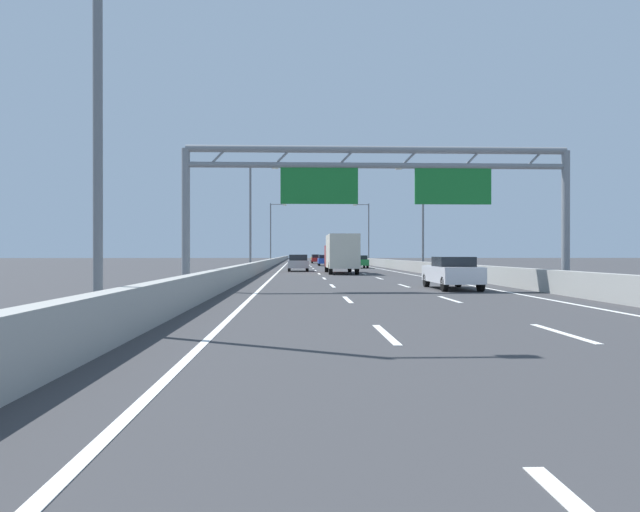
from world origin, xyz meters
name	(u,v)px	position (x,y,z in m)	size (l,w,h in m)	color
ground_plane	(319,263)	(0.00, 100.00, 0.00)	(260.00, 260.00, 0.00)	#38383A
lane_dash_left_1	(386,334)	(-1.80, 12.50, 0.01)	(0.16, 3.00, 0.01)	white
lane_dash_left_2	(348,300)	(-1.80, 21.50, 0.01)	(0.16, 3.00, 0.01)	white
lane_dash_left_3	(332,286)	(-1.80, 30.50, 0.01)	(0.16, 3.00, 0.01)	white
lane_dash_left_4	(324,278)	(-1.80, 39.50, 0.01)	(0.16, 3.00, 0.01)	white
lane_dash_left_5	(319,274)	(-1.80, 48.50, 0.01)	(0.16, 3.00, 0.01)	white
lane_dash_left_6	(316,271)	(-1.80, 57.50, 0.01)	(0.16, 3.00, 0.01)	white
lane_dash_left_7	(313,268)	(-1.80, 66.50, 0.01)	(0.16, 3.00, 0.01)	white
lane_dash_left_8	(311,267)	(-1.80, 75.50, 0.01)	(0.16, 3.00, 0.01)	white
lane_dash_left_9	(310,265)	(-1.80, 84.50, 0.01)	(0.16, 3.00, 0.01)	white
lane_dash_left_10	(308,264)	(-1.80, 93.50, 0.01)	(0.16, 3.00, 0.01)	white
lane_dash_left_11	(307,263)	(-1.80, 102.50, 0.01)	(0.16, 3.00, 0.01)	white
lane_dash_left_12	(307,262)	(-1.80, 111.50, 0.01)	(0.16, 3.00, 0.01)	white
lane_dash_left_13	(306,262)	(-1.80, 120.50, 0.01)	(0.16, 3.00, 0.01)	white
lane_dash_left_14	(305,261)	(-1.80, 129.50, 0.01)	(0.16, 3.00, 0.01)	white
lane_dash_left_15	(305,261)	(-1.80, 138.50, 0.01)	(0.16, 3.00, 0.01)	white
lane_dash_left_16	(304,260)	(-1.80, 147.50, 0.01)	(0.16, 3.00, 0.01)	white
lane_dash_left_17	(304,260)	(-1.80, 156.50, 0.01)	(0.16, 3.00, 0.01)	white
lane_dash_right_1	(563,333)	(1.80, 12.50, 0.01)	(0.16, 3.00, 0.01)	white
lane_dash_right_2	(450,299)	(1.80, 21.50, 0.01)	(0.16, 3.00, 0.01)	white
lane_dash_right_3	(404,286)	(1.80, 30.50, 0.01)	(0.16, 3.00, 0.01)	white
lane_dash_right_4	(379,278)	(1.80, 39.50, 0.01)	(0.16, 3.00, 0.01)	white
lane_dash_right_5	(364,274)	(1.80, 48.50, 0.01)	(0.16, 3.00, 0.01)	white
lane_dash_right_6	(353,271)	(1.80, 57.50, 0.01)	(0.16, 3.00, 0.01)	white
lane_dash_right_7	(346,268)	(1.80, 66.50, 0.01)	(0.16, 3.00, 0.01)	white
lane_dash_right_8	(340,267)	(1.80, 75.50, 0.01)	(0.16, 3.00, 0.01)	white
lane_dash_right_9	(335,265)	(1.80, 84.50, 0.01)	(0.16, 3.00, 0.01)	white
lane_dash_right_10	(332,264)	(1.80, 93.50, 0.01)	(0.16, 3.00, 0.01)	white
lane_dash_right_11	(329,263)	(1.80, 102.50, 0.01)	(0.16, 3.00, 0.01)	white
lane_dash_right_12	(326,262)	(1.80, 111.50, 0.01)	(0.16, 3.00, 0.01)	white
lane_dash_right_13	(324,262)	(1.80, 120.50, 0.01)	(0.16, 3.00, 0.01)	white
lane_dash_right_14	(322,261)	(1.80, 129.50, 0.01)	(0.16, 3.00, 0.01)	white
lane_dash_right_15	(320,261)	(1.80, 138.50, 0.01)	(0.16, 3.00, 0.01)	white
lane_dash_right_16	(319,260)	(1.80, 147.50, 0.01)	(0.16, 3.00, 0.01)	white
lane_dash_right_17	(318,260)	(1.80, 156.50, 0.01)	(0.16, 3.00, 0.01)	white
edge_line_left	(285,265)	(-5.25, 88.00, 0.01)	(0.16, 176.00, 0.01)	white
edge_line_right	(357,265)	(5.25, 88.00, 0.01)	(0.16, 176.00, 0.01)	white
barrier_left	(279,260)	(-6.90, 110.00, 0.47)	(0.45, 220.00, 0.95)	#9E9E99
barrier_right	(354,260)	(6.90, 110.00, 0.47)	(0.45, 220.00, 0.95)	#9E9E99
sign_gantry	(380,180)	(0.08, 26.90, 4.84)	(17.18, 0.36, 6.36)	gray
streetlamp_left_near	(109,71)	(-7.47, 13.18, 5.40)	(2.58, 0.28, 9.50)	slate
streetlamp_left_mid	(253,211)	(-7.47, 53.91, 5.40)	(2.58, 0.28, 9.50)	slate
streetlamp_right_mid	(420,211)	(7.47, 53.91, 5.40)	(2.58, 0.28, 9.50)	slate
streetlamp_left_far	(272,230)	(-7.47, 94.64, 5.40)	(2.58, 0.28, 9.50)	slate
streetlamp_right_far	(367,230)	(7.47, 94.64, 5.40)	(2.58, 0.28, 9.50)	slate
white_car	(452,272)	(3.48, 27.63, 0.76)	(1.77, 4.69, 1.47)	silver
yellow_car	(315,258)	(0.17, 122.46, 0.75)	(1.78, 4.20, 1.47)	yellow
silver_car	(298,263)	(-3.46, 55.98, 0.77)	(1.86, 4.40, 1.53)	#A8ADB2
blue_car	(325,260)	(0.15, 80.87, 0.76)	(1.79, 4.57, 1.46)	#2347AD
red_car	(317,259)	(-0.24, 101.62, 0.73)	(1.79, 4.57, 1.44)	red
green_car	(359,261)	(3.41, 67.67, 0.75)	(1.73, 4.38, 1.43)	#1E7A38
black_car	(347,260)	(3.56, 85.46, 0.78)	(1.77, 4.27, 1.50)	black
box_truck	(341,253)	(0.04, 49.53, 1.69)	(2.32, 8.72, 3.14)	#B21E19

